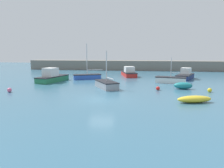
% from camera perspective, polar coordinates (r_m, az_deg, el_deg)
% --- Properties ---
extents(ground_plane, '(120.00, 120.00, 0.20)m').
position_cam_1_polar(ground_plane, '(22.46, -2.75, -4.22)').
color(ground_plane, '#38667F').
extents(harbor_breakwater, '(48.13, 3.91, 2.35)m').
position_cam_1_polar(harbor_breakwater, '(55.15, 3.35, 4.93)').
color(harbor_breakwater, slate).
rests_on(harbor_breakwater, ground_plane).
extents(motorboat_grey_hull, '(4.04, 5.81, 1.93)m').
position_cam_1_polar(motorboat_grey_hull, '(39.66, 18.61, 2.17)').
color(motorboat_grey_hull, navy).
rests_on(motorboat_grey_hull, ground_plane).
extents(sailboat_tall_mast, '(5.05, 3.21, 6.07)m').
position_cam_1_polar(sailboat_tall_mast, '(37.74, -6.51, 1.97)').
color(sailboat_tall_mast, '#2D56B7').
rests_on(sailboat_tall_mast, ground_plane).
extents(sailboat_short_mast, '(4.74, 2.54, 3.99)m').
position_cam_1_polar(sailboat_short_mast, '(34.37, 15.07, 1.06)').
color(sailboat_short_mast, white).
rests_on(sailboat_short_mast, ground_plane).
extents(rowboat_blue_near, '(3.58, 1.94, 0.67)m').
position_cam_1_polar(rowboat_blue_near, '(22.38, 20.71, -3.71)').
color(rowboat_blue_near, yellow).
rests_on(rowboat_blue_near, ground_plane).
extents(fishing_dinghy_green, '(2.41, 1.32, 0.88)m').
position_cam_1_polar(fishing_dinghy_green, '(29.58, 18.07, -0.40)').
color(fishing_dinghy_green, teal).
rests_on(fishing_dinghy_green, ground_plane).
extents(sailboat_twin_hulled, '(3.76, 4.69, 4.89)m').
position_cam_1_polar(sailboat_twin_hulled, '(28.73, -1.44, -0.11)').
color(sailboat_twin_hulled, gray).
rests_on(sailboat_twin_hulled, ground_plane).
extents(cabin_cruiser_white, '(3.41, 5.87, 1.88)m').
position_cam_1_polar(cabin_cruiser_white, '(41.65, 4.45, 2.95)').
color(cabin_cruiser_white, red).
rests_on(cabin_cruiser_white, ground_plane).
extents(motorboat_with_cabin, '(3.72, 6.26, 2.22)m').
position_cam_1_polar(motorboat_with_cabin, '(35.74, -15.42, 1.80)').
color(motorboat_with_cabin, '#287A4C').
rests_on(motorboat_with_cabin, ground_plane).
extents(mooring_buoy_red, '(0.49, 0.49, 0.49)m').
position_cam_1_polar(mooring_buoy_red, '(27.79, 11.91, -1.13)').
color(mooring_buoy_red, red).
rests_on(mooring_buoy_red, ground_plane).
extents(mooring_buoy_yellow, '(0.50, 0.50, 0.50)m').
position_cam_1_polar(mooring_buoy_yellow, '(28.47, 24.15, -1.47)').
color(mooring_buoy_yellow, yellow).
rests_on(mooring_buoy_yellow, ground_plane).
extents(mooring_buoy_pink, '(0.53, 0.53, 0.53)m').
position_cam_1_polar(mooring_buoy_pink, '(28.74, -25.22, -1.43)').
color(mooring_buoy_pink, '#EA668C').
rests_on(mooring_buoy_pink, ground_plane).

